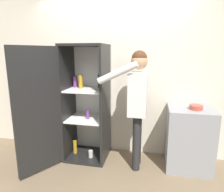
# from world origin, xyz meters

# --- Properties ---
(ground_plane) EXTENTS (12.00, 12.00, 0.00)m
(ground_plane) POSITION_xyz_m (0.00, 0.00, 0.00)
(ground_plane) COLOR #7A664C
(wall_back) EXTENTS (7.00, 0.06, 2.55)m
(wall_back) POSITION_xyz_m (0.00, 0.98, 1.27)
(wall_back) COLOR beige
(wall_back) RESTS_ON ground_plane
(refrigerator) EXTENTS (1.01, 1.15, 1.80)m
(refrigerator) POSITION_xyz_m (-0.50, 0.55, 0.90)
(refrigerator) COLOR black
(refrigerator) RESTS_ON ground_plane
(person) EXTENTS (0.65, 0.58, 1.71)m
(person) POSITION_xyz_m (0.42, 0.49, 1.09)
(person) COLOR #262628
(person) RESTS_ON ground_plane
(counter) EXTENTS (0.63, 0.58, 0.91)m
(counter) POSITION_xyz_m (1.17, 0.64, 0.45)
(counter) COLOR gray
(counter) RESTS_ON ground_plane
(bowl) EXTENTS (0.18, 0.18, 0.06)m
(bowl) POSITION_xyz_m (1.22, 0.59, 0.94)
(bowl) COLOR #B24738
(bowl) RESTS_ON counter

